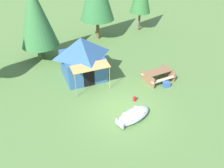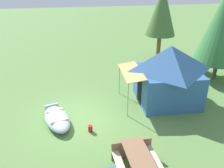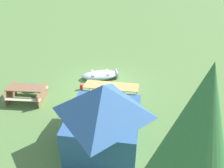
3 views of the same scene
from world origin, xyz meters
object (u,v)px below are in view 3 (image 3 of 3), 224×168
at_px(fuel_can, 81,87).
at_px(cooler_box, 33,88).
at_px(picnic_table, 26,92).
at_px(canvas_cabin_tent, 104,116).
at_px(beached_rowboat, 101,75).

bearing_deg(fuel_can, cooler_box, 8.72).
distance_m(picnic_table, cooler_box, 0.96).
height_order(canvas_cabin_tent, cooler_box, canvas_cabin_tent).
bearing_deg(picnic_table, beached_rowboat, -142.60).
xyz_separation_m(picnic_table, fuel_can, (-2.66, -1.33, -0.35)).
bearing_deg(cooler_box, picnic_table, 93.28).
height_order(beached_rowboat, canvas_cabin_tent, canvas_cabin_tent).
bearing_deg(canvas_cabin_tent, cooler_box, -38.84).
relative_size(beached_rowboat, cooler_box, 5.47).
relative_size(beached_rowboat, picnic_table, 1.23).
xyz_separation_m(canvas_cabin_tent, cooler_box, (4.63, -3.72, -1.35)).
bearing_deg(beached_rowboat, cooler_box, 26.57).
distance_m(beached_rowboat, canvas_cabin_tent, 5.77).
distance_m(beached_rowboat, picnic_table, 4.49).
bearing_deg(picnic_table, canvas_cabin_tent, 148.44).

